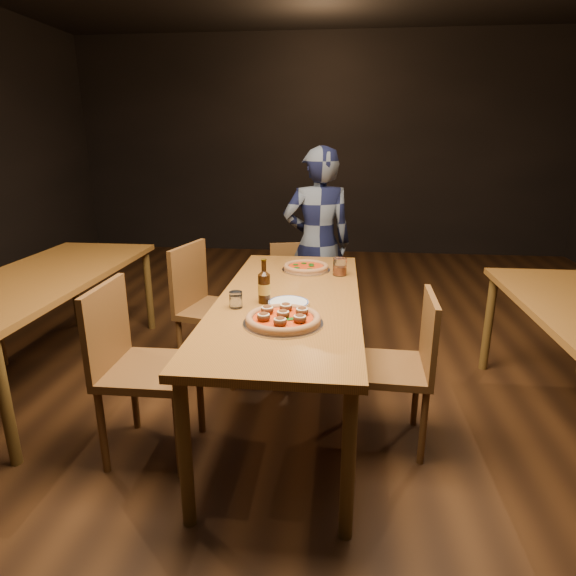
# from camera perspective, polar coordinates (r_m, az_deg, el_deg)

# --- Properties ---
(ground) EXTENTS (9.00, 9.00, 0.00)m
(ground) POSITION_cam_1_polar(r_m,az_deg,el_deg) (3.08, 0.10, -14.46)
(ground) COLOR black
(room_shell) EXTENTS (9.00, 9.00, 9.00)m
(room_shell) POSITION_cam_1_polar(r_m,az_deg,el_deg) (2.63, 0.13, 22.49)
(room_shell) COLOR black
(room_shell) RESTS_ON ground
(table_main) EXTENTS (0.80, 2.00, 0.75)m
(table_main) POSITION_cam_1_polar(r_m,az_deg,el_deg) (2.78, 0.11, -2.48)
(table_main) COLOR brown
(table_main) RESTS_ON ground
(table_left) EXTENTS (0.80, 2.00, 0.75)m
(table_left) POSITION_cam_1_polar(r_m,az_deg,el_deg) (3.63, -27.08, 0.34)
(table_left) COLOR brown
(table_left) RESTS_ON ground
(chair_main_nw) EXTENTS (0.46, 0.46, 0.97)m
(chair_main_nw) POSITION_cam_1_polar(r_m,az_deg,el_deg) (2.61, -16.00, -9.17)
(chair_main_nw) COLOR brown
(chair_main_nw) RESTS_ON ground
(chair_main_sw) EXTENTS (0.55, 0.55, 0.97)m
(chair_main_sw) POSITION_cam_1_polar(r_m,az_deg,el_deg) (3.38, -8.40, -2.51)
(chair_main_sw) COLOR brown
(chair_main_sw) RESTS_ON ground
(chair_main_e) EXTENTS (0.44, 0.44, 0.90)m
(chair_main_e) POSITION_cam_1_polar(r_m,az_deg,el_deg) (2.66, 11.81, -9.15)
(chair_main_e) COLOR brown
(chair_main_e) RESTS_ON ground
(chair_end) EXTENTS (0.47, 0.47, 0.82)m
(chair_end) POSITION_cam_1_polar(r_m,az_deg,el_deg) (3.96, 0.96, -0.45)
(chair_end) COLOR brown
(chair_end) RESTS_ON ground
(pizza_meatball) EXTENTS (0.40, 0.40, 0.07)m
(pizza_meatball) POSITION_cam_1_polar(r_m,az_deg,el_deg) (2.36, -0.58, -3.63)
(pizza_meatball) COLOR #B7B7BF
(pizza_meatball) RESTS_ON table_main
(pizza_margherita) EXTENTS (0.33, 0.33, 0.04)m
(pizza_margherita) POSITION_cam_1_polar(r_m,az_deg,el_deg) (3.32, 2.15, 2.48)
(pizza_margherita) COLOR #B7B7BF
(pizza_margherita) RESTS_ON table_main
(plate_stack) EXTENTS (0.22, 0.22, 0.02)m
(plate_stack) POSITION_cam_1_polar(r_m,az_deg,el_deg) (2.62, 0.06, -1.85)
(plate_stack) COLOR white
(plate_stack) RESTS_ON table_main
(beer_bottle) EXTENTS (0.07, 0.07, 0.24)m
(beer_bottle) POSITION_cam_1_polar(r_m,az_deg,el_deg) (2.64, -2.84, 0.03)
(beer_bottle) COLOR black
(beer_bottle) RESTS_ON table_main
(water_glass) EXTENTS (0.07, 0.07, 0.09)m
(water_glass) POSITION_cam_1_polar(r_m,az_deg,el_deg) (2.59, -6.20, -1.38)
(water_glass) COLOR white
(water_glass) RESTS_ON table_main
(amber_glass) EXTENTS (0.09, 0.09, 0.11)m
(amber_glass) POSITION_cam_1_polar(r_m,az_deg,el_deg) (3.20, 6.16, 2.52)
(amber_glass) COLOR #953D10
(amber_glass) RESTS_ON table_main
(diner) EXTENTS (0.64, 0.49, 1.57)m
(diner) POSITION_cam_1_polar(r_m,az_deg,el_deg) (4.00, 3.52, 5.21)
(diner) COLOR black
(diner) RESTS_ON ground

